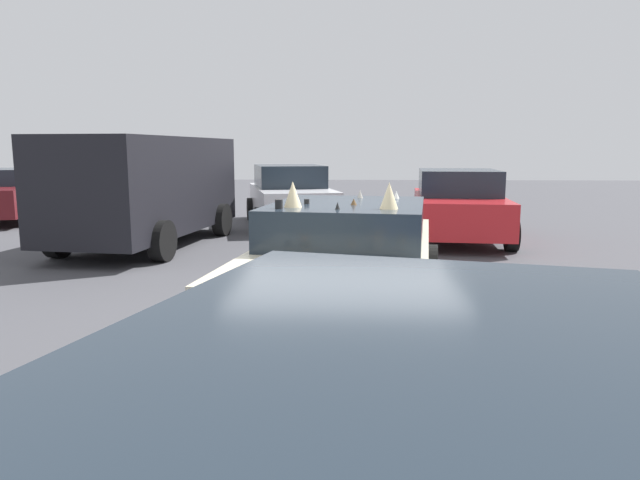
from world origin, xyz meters
The scene contains 6 objects.
ground_plane centered at (0.00, 0.00, 0.00)m, with size 60.00×60.00×0.00m, color #47474C.
art_car_decorated centered at (0.02, 0.00, 0.68)m, with size 4.90×2.57×1.59m.
parked_van_far_right centered at (4.81, 3.95, 1.21)m, with size 5.27×2.68×2.15m.
parked_sedan_near_right centered at (8.11, 1.43, 0.76)m, with size 4.46×2.72×1.51m.
parked_sedan_row_back_far centered at (5.92, -2.37, 0.75)m, with size 4.40×2.31×1.48m.
parked_sedan_far_left centered at (8.85, 9.11, 0.70)m, with size 4.66×2.56×1.38m.
Camera 1 is at (-6.45, 0.00, 1.92)m, focal length 32.35 mm.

